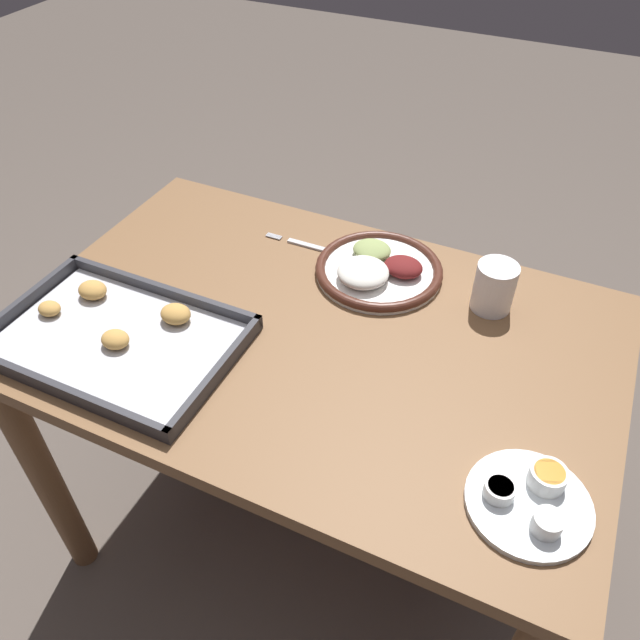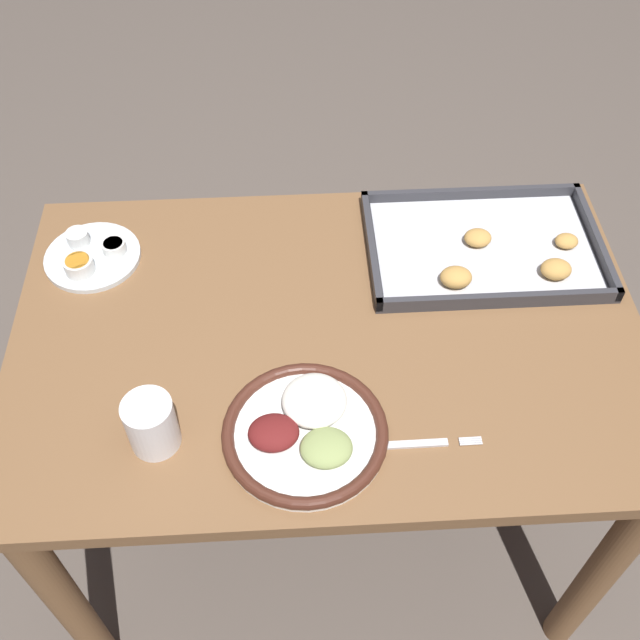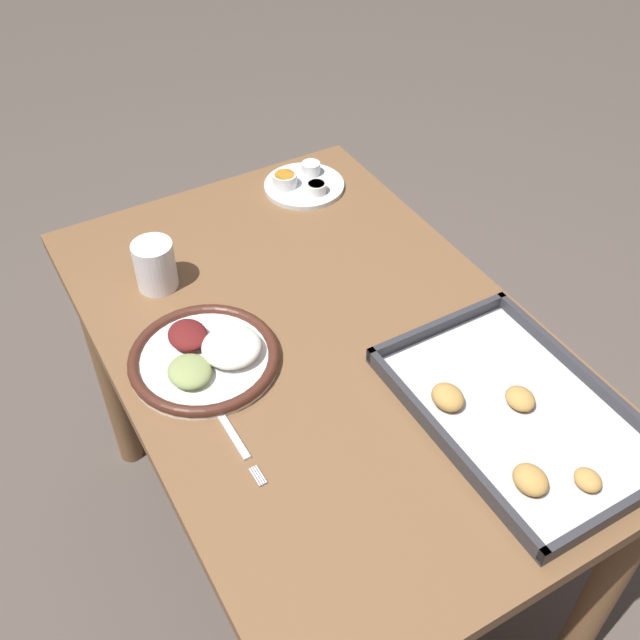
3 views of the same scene
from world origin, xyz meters
name	(u,v)px [view 1 (image 1 of 3)]	position (x,y,z in m)	size (l,w,h in m)	color
ground_plane	(315,530)	(0.00, 0.00, 0.00)	(8.00, 8.00, 0.00)	#564C44
dining_table	(313,375)	(0.00, 0.00, 0.59)	(1.09, 0.71, 0.72)	brown
dinner_plate	(378,269)	(-0.05, -0.20, 0.73)	(0.26, 0.26, 0.05)	white
fork	(311,246)	(0.11, -0.23, 0.72)	(0.19, 0.01, 0.00)	silver
saucer_plate	(531,499)	(-0.43, 0.19, 0.73)	(0.18, 0.18, 0.04)	silver
baking_tray	(116,335)	(0.31, 0.17, 0.73)	(0.44, 0.29, 0.04)	#333338
drinking_cup	(494,287)	(-0.28, -0.20, 0.76)	(0.08, 0.08, 0.10)	white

